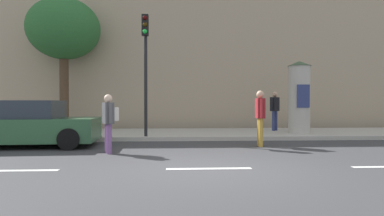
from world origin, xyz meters
TOP-DOWN VIEW (x-y plane):
  - ground_plane at (0.00, 0.00)m, footprint 80.00×80.00m
  - sidewalk_curb at (0.00, 7.00)m, footprint 36.00×4.00m
  - lane_markings at (0.00, 0.00)m, footprint 25.80×0.16m
  - building_backdrop at (0.00, 12.00)m, footprint 36.00×5.00m
  - traffic_light at (-1.78, 5.24)m, footprint 0.24×0.45m
  - poster_column at (4.27, 6.24)m, footprint 0.93×0.93m
  - street_tree at (-5.70, 8.42)m, footprint 3.21×3.21m
  - pedestrian_tallest at (-2.51, 2.26)m, footprint 0.50×0.61m
  - pedestrian_with_backpack at (1.98, 3.49)m, footprint 0.27×0.66m
  - pedestrian_in_dark_shirt at (3.66, 7.50)m, footprint 0.50×0.52m
  - parked_car_red at (-5.38, 3.74)m, footprint 4.33×2.15m

SIDE VIEW (x-z plane):
  - ground_plane at x=0.00m, z-range 0.00..0.00m
  - lane_markings at x=0.00m, z-range 0.00..0.01m
  - sidewalk_curb at x=0.00m, z-range 0.00..0.15m
  - parked_car_red at x=-5.38m, z-range -0.03..1.43m
  - pedestrian_tallest at x=-2.51m, z-range 0.16..1.77m
  - pedestrian_with_backpack at x=1.98m, z-range 0.17..1.93m
  - pedestrian_in_dark_shirt at x=3.66m, z-range 0.31..2.00m
  - poster_column at x=4.27m, z-range 0.17..3.06m
  - traffic_light at x=-1.78m, z-range 0.90..5.29m
  - building_backdrop at x=0.00m, z-range 0.00..9.06m
  - street_tree at x=-5.70m, z-range 1.69..7.60m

